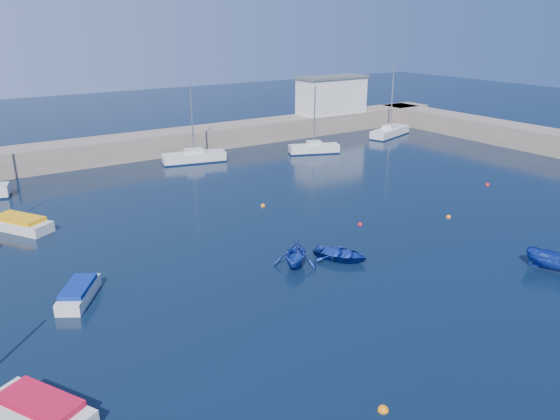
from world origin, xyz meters
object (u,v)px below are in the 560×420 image
motorboat_2 (20,224)px  dinghy_right (556,261)px  sailboat_8 (390,132)px  motorboat_1 (79,293)px  dinghy_left (296,254)px  harbor_office (332,96)px  dinghy_center (341,254)px  sailboat_6 (194,157)px  sailboat_7 (314,148)px  motorboat_0 (41,410)px

motorboat_2 → dinghy_right: size_ratio=1.47×
sailboat_8 → motorboat_1: 54.62m
dinghy_left → dinghy_right: (13.57, -10.03, -0.14)m
harbor_office → motorboat_1: (-44.33, -32.22, -4.64)m
sailboat_8 → dinghy_left: (-35.60, -27.66, 0.24)m
dinghy_center → dinghy_right: size_ratio=0.99×
sailboat_8 → dinghy_center: bearing=112.7°
sailboat_6 → dinghy_right: bearing=-157.3°
dinghy_right → harbor_office: bearing=43.6°
sailboat_7 → dinghy_right: 35.99m
motorboat_1 → dinghy_right: dinghy_right is taller
sailboat_7 → harbor_office: bearing=-25.0°
harbor_office → sailboat_8: (4.47, -7.70, -4.47)m
sailboat_6 → dinghy_left: size_ratio=2.82×
motorboat_0 → dinghy_left: size_ratio=1.50×
dinghy_center → motorboat_2: bearing=103.3°
motorboat_2 → harbor_office: bearing=-9.8°
sailboat_7 → dinghy_left: sailboat_7 is taller
sailboat_8 → motorboat_2: 50.77m
motorboat_1 → motorboat_2: (-0.88, 14.08, 0.05)m
harbor_office → motorboat_0: 63.99m
motorboat_1 → dinghy_left: dinghy_left is taller
sailboat_7 → sailboat_8: size_ratio=0.80×
motorboat_2 → dinghy_center: 24.98m
sailboat_8 → motorboat_0: sailboat_8 is taller
dinghy_left → motorboat_0: bearing=-116.0°
sailboat_6 → motorboat_0: 42.67m
harbor_office → dinghy_left: 47.30m
dinghy_center → sailboat_7: bearing=26.1°
sailboat_7 → sailboat_8: bearing=-59.5°
harbor_office → motorboat_0: (-48.26, -41.77, -4.60)m
harbor_office → sailboat_6: size_ratio=1.07×
sailboat_6 → dinghy_center: 30.29m
dinghy_right → motorboat_2: bearing=110.2°
sailboat_6 → motorboat_0: size_ratio=1.89×
sailboat_8 → motorboat_1: size_ratio=2.42×
sailboat_8 → dinghy_right: (-22.03, -37.69, 0.09)m
sailboat_8 → dinghy_center: size_ratio=2.70×
motorboat_0 → dinghy_center: size_ratio=1.33×
sailboat_7 → sailboat_8: (15.10, 2.37, 0.03)m
harbor_office → motorboat_1: 55.00m
sailboat_8 → harbor_office: bearing=11.6°
motorboat_2 → sailboat_7: bearing=-18.6°
motorboat_1 → dinghy_center: bearing=18.6°
harbor_office → sailboat_6: bearing=-166.1°
harbor_office → motorboat_2: bearing=-158.1°
motorboat_0 → dinghy_center: (20.26, 5.52, -0.11)m
sailboat_6 → dinghy_center: (-3.20, -30.12, -0.24)m
motorboat_0 → sailboat_8: bearing=3.8°
sailboat_8 → dinghy_left: bearing=109.3°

